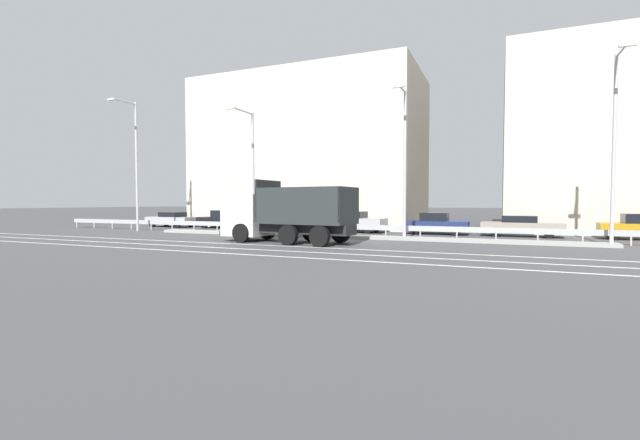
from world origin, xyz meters
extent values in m
plane|color=#424244|center=(0.00, 0.00, 0.00)|extent=(320.00, 320.00, 0.00)
cube|color=silver|center=(-2.01, -3.61, 0.00)|extent=(50.97, 0.16, 0.01)
cube|color=silver|center=(-2.01, -5.51, 0.00)|extent=(50.97, 0.16, 0.01)
cube|color=silver|center=(-2.01, -7.33, 0.00)|extent=(50.97, 0.16, 0.01)
cube|color=gray|center=(0.00, 2.23, 0.09)|extent=(28.03, 1.10, 0.18)
cube|color=#9EA0A5|center=(0.00, 3.30, 0.62)|extent=(50.97, 0.04, 0.32)
cylinder|color=#ADADB2|center=(-25.18, 3.30, 0.31)|extent=(0.09, 0.09, 0.62)
cylinder|color=#ADADB2|center=(-23.09, 3.30, 0.31)|extent=(0.09, 0.09, 0.62)
cylinder|color=#ADADB2|center=(-20.99, 3.30, 0.31)|extent=(0.09, 0.09, 0.62)
cylinder|color=#ADADB2|center=(-18.89, 3.30, 0.31)|extent=(0.09, 0.09, 0.62)
cylinder|color=#ADADB2|center=(-16.79, 3.30, 0.31)|extent=(0.09, 0.09, 0.62)
cylinder|color=#ADADB2|center=(-14.69, 3.30, 0.31)|extent=(0.09, 0.09, 0.62)
cylinder|color=#ADADB2|center=(-12.59, 3.30, 0.31)|extent=(0.09, 0.09, 0.62)
cylinder|color=#ADADB2|center=(-10.49, 3.30, 0.31)|extent=(0.09, 0.09, 0.62)
cylinder|color=#ADADB2|center=(-8.39, 3.30, 0.31)|extent=(0.09, 0.09, 0.62)
cylinder|color=#ADADB2|center=(-6.30, 3.30, 0.31)|extent=(0.09, 0.09, 0.62)
cylinder|color=#ADADB2|center=(-4.20, 3.30, 0.31)|extent=(0.09, 0.09, 0.62)
cylinder|color=#ADADB2|center=(-2.10, 3.30, 0.31)|extent=(0.09, 0.09, 0.62)
cylinder|color=#ADADB2|center=(0.00, 3.30, 0.31)|extent=(0.09, 0.09, 0.62)
cylinder|color=#ADADB2|center=(2.10, 3.30, 0.31)|extent=(0.09, 0.09, 0.62)
cylinder|color=#ADADB2|center=(4.20, 3.30, 0.31)|extent=(0.09, 0.09, 0.62)
cylinder|color=#ADADB2|center=(6.30, 3.30, 0.31)|extent=(0.09, 0.09, 0.62)
cylinder|color=#ADADB2|center=(8.39, 3.30, 0.31)|extent=(0.09, 0.09, 0.62)
cylinder|color=#ADADB2|center=(10.49, 3.30, 0.31)|extent=(0.09, 0.09, 0.62)
cylinder|color=#ADADB2|center=(12.59, 3.30, 0.31)|extent=(0.09, 0.09, 0.62)
cylinder|color=#ADADB2|center=(14.69, 3.30, 0.31)|extent=(0.09, 0.09, 0.62)
cube|color=silver|center=(-4.61, -1.58, 1.47)|extent=(2.45, 2.68, 2.32)
cube|color=black|center=(-5.74, -1.48, 1.88)|extent=(0.22, 2.14, 0.87)
cube|color=black|center=(-5.78, -1.48, 0.47)|extent=(0.31, 2.44, 0.24)
cube|color=black|center=(-0.90, -1.91, 0.79)|extent=(5.32, 1.82, 0.53)
cube|color=#232828|center=(-0.90, -1.91, 1.11)|extent=(5.20, 2.82, 0.12)
cube|color=#232828|center=(-1.00, -3.05, 2.07)|extent=(5.00, 0.54, 1.80)
cube|color=#232828|center=(-0.80, -0.77, 2.07)|extent=(5.00, 0.54, 1.80)
cube|color=#232828|center=(-3.35, -1.70, 2.30)|extent=(0.31, 2.39, 2.25)
cube|color=#232828|center=(1.54, -2.13, 2.07)|extent=(0.31, 2.39, 1.80)
cylinder|color=black|center=(-4.39, -2.83, 0.52)|extent=(1.06, 0.41, 1.04)
cylinder|color=black|center=(-4.17, -0.40, 0.52)|extent=(1.06, 0.41, 1.04)
cylinder|color=black|center=(-1.40, -3.09, 0.52)|extent=(1.06, 0.41, 1.04)
cylinder|color=black|center=(-1.18, -0.66, 0.52)|extent=(1.06, 0.41, 1.04)
cylinder|color=black|center=(0.42, -3.25, 0.52)|extent=(1.06, 0.41, 1.04)
cylinder|color=black|center=(0.64, -0.82, 0.52)|extent=(1.06, 0.41, 1.04)
cylinder|color=white|center=(-4.39, 2.23, 0.14)|extent=(0.16, 0.16, 0.28)
cylinder|color=black|center=(-4.39, 2.23, 0.42)|extent=(0.16, 0.16, 0.28)
cylinder|color=white|center=(-4.39, 2.23, 0.71)|extent=(0.16, 0.16, 0.28)
cylinder|color=black|center=(-4.39, 2.23, 0.99)|extent=(0.16, 0.16, 0.28)
cylinder|color=white|center=(-4.39, 2.23, 1.27)|extent=(0.16, 0.16, 0.28)
cylinder|color=#1E4CB2|center=(-4.39, 2.23, 1.76)|extent=(0.70, 0.03, 0.70)
cylinder|color=white|center=(-4.39, 2.23, 1.76)|extent=(0.75, 0.02, 0.75)
cylinder|color=#ADADB2|center=(-16.91, 2.05, 4.87)|extent=(0.18, 0.18, 9.75)
cylinder|color=#ADADB2|center=(-16.96, 1.01, 9.60)|extent=(0.20, 2.07, 0.10)
cube|color=silver|center=(-17.01, -0.02, 9.52)|extent=(0.71, 0.24, 0.12)
cylinder|color=#ADADB2|center=(-6.71, 2.17, 4.11)|extent=(0.18, 0.18, 8.21)
cylinder|color=#ADADB2|center=(-6.75, 0.95, 8.06)|extent=(0.17, 2.44, 0.10)
cube|color=silver|center=(-6.79, -0.27, 7.98)|extent=(0.71, 0.22, 0.12)
cylinder|color=#ADADB2|center=(3.48, 2.13, 4.32)|extent=(0.18, 0.18, 8.64)
cylinder|color=#ADADB2|center=(3.46, 1.28, 8.49)|extent=(0.14, 1.71, 0.10)
cube|color=silver|center=(3.43, 0.43, 8.41)|extent=(0.70, 0.22, 0.12)
cylinder|color=#ADADB2|center=(13.67, 2.39, 4.70)|extent=(0.18, 0.18, 9.39)
cylinder|color=#ADADB2|center=(13.67, 1.42, 9.24)|extent=(0.10, 1.94, 0.10)
cube|color=silver|center=(13.68, 0.45, 9.16)|extent=(0.70, 0.20, 0.12)
cube|color=#A3A3A8|center=(-18.37, 7.31, 0.60)|extent=(4.70, 1.89, 0.61)
cube|color=black|center=(-18.23, 7.31, 1.12)|extent=(2.00, 1.58, 0.42)
cylinder|color=black|center=(-19.84, 6.55, 0.30)|extent=(0.61, 0.22, 0.60)
cylinder|color=black|center=(-19.78, 8.18, 0.30)|extent=(0.61, 0.22, 0.60)
cylinder|color=black|center=(-16.96, 6.44, 0.30)|extent=(0.61, 0.22, 0.60)
cylinder|color=black|center=(-16.90, 8.07, 0.30)|extent=(0.61, 0.22, 0.60)
cube|color=black|center=(-13.08, 7.63, 0.62)|extent=(4.37, 1.95, 0.65)
cube|color=black|center=(-12.95, 7.64, 1.24)|extent=(1.88, 1.61, 0.58)
cylinder|color=black|center=(-14.35, 6.74, 0.30)|extent=(0.61, 0.23, 0.60)
cylinder|color=black|center=(-14.44, 8.37, 0.30)|extent=(0.61, 0.23, 0.60)
cylinder|color=black|center=(-11.71, 6.89, 0.30)|extent=(0.61, 0.23, 0.60)
cylinder|color=black|center=(-11.80, 8.52, 0.30)|extent=(0.61, 0.23, 0.60)
cube|color=black|center=(-6.90, 7.90, 0.56)|extent=(4.69, 2.04, 0.52)
cube|color=black|center=(-7.04, 7.91, 1.03)|extent=(2.03, 1.64, 0.42)
cylinder|color=black|center=(-5.43, 8.61, 0.30)|extent=(0.61, 0.24, 0.60)
cylinder|color=black|center=(-5.54, 6.98, 0.30)|extent=(0.61, 0.24, 0.60)
cylinder|color=black|center=(-8.26, 8.81, 0.30)|extent=(0.61, 0.24, 0.60)
cylinder|color=black|center=(-8.38, 7.19, 0.30)|extent=(0.61, 0.24, 0.60)
cube|color=#A3A3A8|center=(-1.36, 7.25, 0.67)|extent=(4.88, 2.17, 0.75)
cube|color=black|center=(-1.50, 7.26, 1.29)|extent=(2.10, 1.77, 0.48)
cylinder|color=black|center=(0.17, 8.05, 0.30)|extent=(0.61, 0.24, 0.60)
cylinder|color=black|center=(0.06, 6.27, 0.30)|extent=(0.61, 0.24, 0.60)
cylinder|color=black|center=(-2.78, 8.23, 0.30)|extent=(0.61, 0.24, 0.60)
cylinder|color=black|center=(-2.89, 6.45, 0.30)|extent=(0.61, 0.24, 0.60)
cube|color=navy|center=(4.57, 7.52, 0.61)|extent=(4.23, 1.79, 0.62)
cube|color=black|center=(4.44, 7.52, 1.20)|extent=(1.78, 1.57, 0.56)
cylinder|color=black|center=(5.88, 8.37, 0.30)|extent=(0.60, 0.20, 0.60)
cylinder|color=black|center=(5.88, 6.67, 0.30)|extent=(0.60, 0.20, 0.60)
cylinder|color=black|center=(3.26, 8.37, 0.30)|extent=(0.60, 0.20, 0.60)
cylinder|color=black|center=(3.26, 6.67, 0.30)|extent=(0.60, 0.20, 0.60)
cube|color=gray|center=(9.89, 7.59, 0.61)|extent=(4.94, 2.00, 0.62)
cube|color=black|center=(9.75, 7.60, 1.13)|extent=(2.12, 1.64, 0.43)
cylinder|color=black|center=(11.44, 8.33, 0.30)|extent=(0.61, 0.23, 0.60)
cylinder|color=black|center=(11.35, 6.69, 0.30)|extent=(0.61, 0.23, 0.60)
cylinder|color=black|center=(8.43, 8.50, 0.30)|extent=(0.61, 0.23, 0.60)
cylinder|color=black|center=(8.34, 6.85, 0.30)|extent=(0.61, 0.23, 0.60)
cube|color=#B27A14|center=(15.98, 7.68, 0.63)|extent=(3.90, 1.95, 0.66)
cube|color=black|center=(16.09, 7.67, 1.25)|extent=(1.68, 1.63, 0.57)
cylinder|color=black|center=(14.76, 6.90, 0.30)|extent=(0.61, 0.23, 0.60)
cylinder|color=black|center=(14.84, 8.57, 0.30)|extent=(0.61, 0.23, 0.60)
cube|color=beige|center=(-7.81, 14.11, 6.71)|extent=(20.06, 10.83, 13.43)
cube|color=beige|center=(17.76, 15.87, 6.77)|extent=(17.98, 12.32, 13.54)
camera|label=1|loc=(8.57, -22.55, 2.18)|focal=24.00mm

